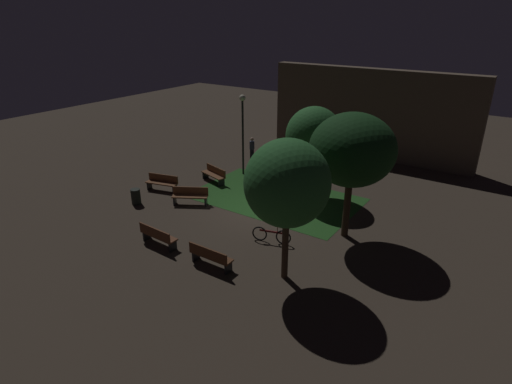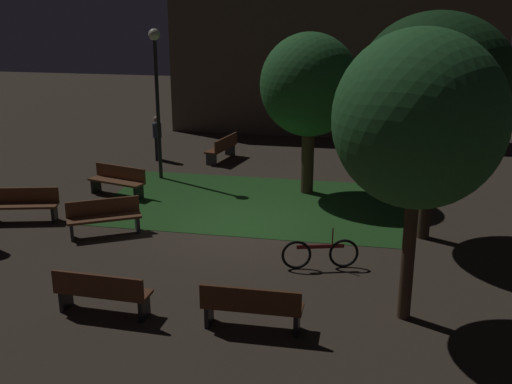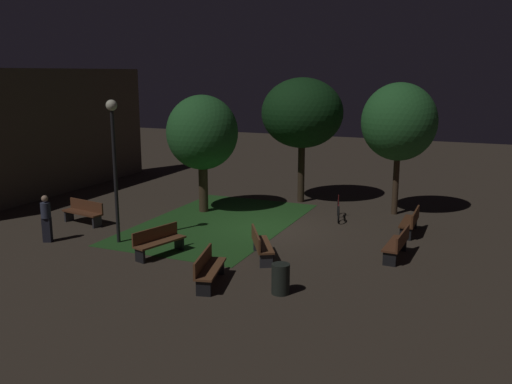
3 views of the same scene
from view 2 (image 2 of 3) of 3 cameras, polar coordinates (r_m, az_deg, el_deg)
name	(u,v)px [view 2 (image 2 of 3)]	position (r m, az deg, el deg)	size (l,w,h in m)	color
ground_plane	(238,226)	(16.07, -1.69, -3.14)	(60.00, 60.00, 0.00)	#3D3328
grass_lawn	(253,203)	(17.78, -0.29, -1.05)	(8.48, 5.25, 0.01)	#23511E
bench_front_right	(102,291)	(11.91, -14.06, -8.89)	(1.82, 0.55, 0.88)	brown
bench_lawn_edge	(252,306)	(11.07, -0.42, -10.45)	(1.80, 0.50, 0.88)	#512D19
bench_path_side	(118,180)	(18.83, -12.61, 1.11)	(1.86, 0.95, 0.88)	brown
bench_back_row	(104,216)	(15.82, -13.85, -2.15)	(1.80, 1.32, 0.88)	brown
bench_near_trees	(223,147)	(22.41, -3.09, 4.13)	(0.81, 1.86, 0.88)	brown
bench_by_lamp	(23,204)	(17.38, -20.65, -1.01)	(1.86, 0.91, 0.88)	brown
tree_tall_center	(436,79)	(14.92, 16.30, 9.99)	(3.51, 3.51, 5.40)	#38281C
tree_back_left	(419,120)	(10.79, 14.80, 6.42)	(2.94, 2.94, 5.24)	#423021
tree_right_canopy	(309,86)	(18.14, 4.95, 9.74)	(2.87, 2.87, 4.75)	#423021
lamp_post_plaza_east	(156,79)	(19.86, -9.17, 10.21)	(0.36, 0.36, 4.76)	black
bicycle	(320,254)	(13.58, 5.94, -5.67)	(1.65, 0.52, 0.93)	black
pedestrian	(157,137)	(22.63, -9.09, 5.03)	(0.32, 0.33, 1.61)	black
building_wall_backdrop	(331,67)	(26.23, 6.92, 11.35)	(13.68, 0.80, 5.78)	brown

